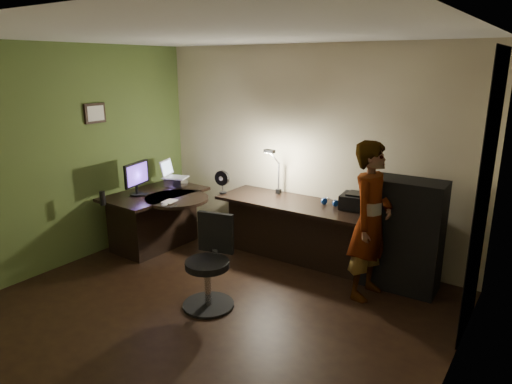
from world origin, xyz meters
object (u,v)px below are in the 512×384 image
Objects in this scene: office_chair at (207,264)px; person at (371,221)px; desk_left at (156,220)px; desk_right at (295,230)px; monitor at (136,183)px; cabinet at (402,235)px.

person is (1.27, 1.18, 0.37)m from office_chair.
desk_right is (1.78, 0.72, -0.00)m from desk_left.
monitor is at bearing 104.47° from person.
desk_right is 2.11× the size of office_chair.
person is at bearing -20.43° from desk_right.
cabinet is at bearing -26.50° from person.
desk_left is 2.80× the size of monitor.
office_chair is 1.77m from person.
cabinet reaches higher than desk_left.
cabinet is 2.62× the size of monitor.
desk_left is 2.97m from person.
person is (-0.23, -0.39, 0.23)m from cabinet.
cabinet is 1.30× the size of office_chair.
desk_right is at bearing 74.65° from person.
person reaches higher than desk_right.
cabinet is 0.74× the size of person.
desk_right is 2.17m from monitor.
desk_right is 1.30m from person.
office_chair is 0.56× the size of person.
cabinet is 3.39m from monitor.
monitor is 0.28× the size of person.
office_chair is (-1.50, -1.57, -0.15)m from cabinet.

